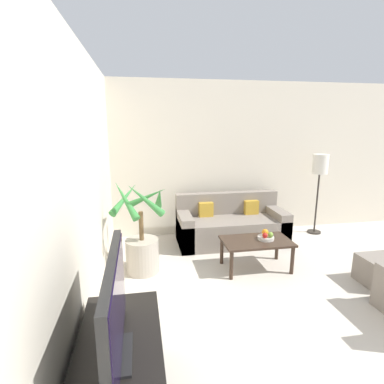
{
  "coord_description": "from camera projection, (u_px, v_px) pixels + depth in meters",
  "views": [
    {
      "loc": [
        -2.52,
        0.82,
        1.96
      ],
      "look_at": [
        -1.78,
        4.99,
        1.0
      ],
      "focal_mm": 28.0,
      "sensor_mm": 36.0,
      "label": 1
    }
  ],
  "objects": [
    {
      "name": "apple_red",
      "position": [
        265.0,
        235.0,
        4.04
      ],
      "size": [
        0.07,
        0.07,
        0.07
      ],
      "color": "red",
      "rests_on": "fruit_bowl"
    },
    {
      "name": "sofa_loveseat",
      "position": [
        231.0,
        226.0,
        5.05
      ],
      "size": [
        1.79,
        0.77,
        0.81
      ],
      "color": "gray",
      "rests_on": "ground_plane"
    },
    {
      "name": "coffee_table",
      "position": [
        256.0,
        244.0,
        4.09
      ],
      "size": [
        0.93,
        0.55,
        0.42
      ],
      "color": "#38281E",
      "rests_on": "ground_plane"
    },
    {
      "name": "television",
      "position": [
        115.0,
        311.0,
        1.76
      ],
      "size": [
        0.18,
        1.03,
        0.63
      ],
      "color": "black",
      "rests_on": "tv_console"
    },
    {
      "name": "wall_left",
      "position": [
        66.0,
        212.0,
        2.13
      ],
      "size": [
        0.06,
        7.57,
        2.7
      ],
      "color": "beige",
      "rests_on": "ground_plane"
    },
    {
      "name": "ottoman",
      "position": [
        384.0,
        271.0,
        3.73
      ],
      "size": [
        0.53,
        0.45,
        0.35
      ],
      "color": "gray",
      "rests_on": "ground_plane"
    },
    {
      "name": "wall_back",
      "position": [
        277.0,
        158.0,
        5.54
      ],
      "size": [
        7.63,
        0.06,
        2.7
      ],
      "color": "beige",
      "rests_on": "ground_plane"
    },
    {
      "name": "apple_green",
      "position": [
        271.0,
        235.0,
        4.06
      ],
      "size": [
        0.07,
        0.07,
        0.07
      ],
      "color": "olive",
      "rests_on": "fruit_bowl"
    },
    {
      "name": "orange_fruit",
      "position": [
        265.0,
        232.0,
        4.13
      ],
      "size": [
        0.09,
        0.09,
        0.09
      ],
      "color": "orange",
      "rests_on": "fruit_bowl"
    },
    {
      "name": "fruit_bowl",
      "position": [
        266.0,
        238.0,
        4.1
      ],
      "size": [
        0.22,
        0.22,
        0.04
      ],
      "color": "beige",
      "rests_on": "coffee_table"
    },
    {
      "name": "potted_palm",
      "position": [
        142.0,
        242.0,
        4.0
      ],
      "size": [
        0.79,
        0.77,
        1.29
      ],
      "color": "#ADA393",
      "rests_on": "ground_plane"
    },
    {
      "name": "floor_lamp",
      "position": [
        320.0,
        169.0,
        5.29
      ],
      "size": [
        0.27,
        0.27,
        1.45
      ],
      "color": "#2D2823",
      "rests_on": "ground_plane"
    }
  ]
}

